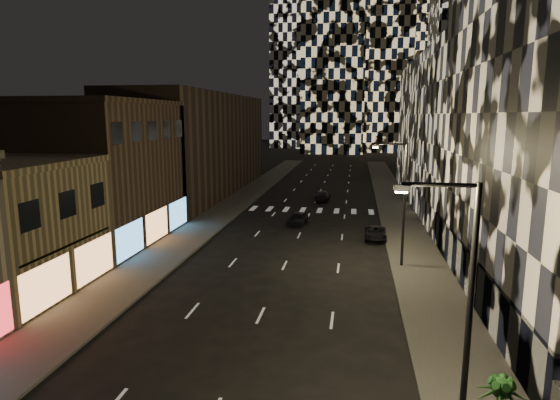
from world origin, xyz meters
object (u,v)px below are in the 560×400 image
(car_dark_rightlane, at_px, (376,233))
(palm_tree, at_px, (501,396))
(streetlight_far, at_px, (401,196))
(streetlight_near, at_px, (462,305))
(car_dark_oncoming, at_px, (322,195))
(car_dark_midlane, at_px, (298,219))

(car_dark_rightlane, xyz_separation_m, palm_tree, (2.48, -28.33, 2.29))
(streetlight_far, height_order, palm_tree, streetlight_far)
(car_dark_rightlane, height_order, palm_tree, palm_tree)
(streetlight_near, bearing_deg, palm_tree, -31.69)
(streetlight_far, bearing_deg, car_dark_oncoming, 105.74)
(streetlight_near, bearing_deg, streetlight_far, 90.00)
(streetlight_far, bearing_deg, streetlight_near, -90.00)
(palm_tree, bearing_deg, car_dark_midlane, 107.01)
(car_dark_rightlane, bearing_deg, car_dark_oncoming, 109.25)
(car_dark_midlane, xyz_separation_m, car_dark_oncoming, (1.45, 14.37, 0.01))
(streetlight_far, distance_m, car_dark_rightlane, 9.11)
(streetlight_near, distance_m, streetlight_far, 20.00)
(car_dark_oncoming, xyz_separation_m, palm_tree, (8.64, -47.34, 2.21))
(car_dark_midlane, distance_m, car_dark_rightlane, 8.91)
(streetlight_near, relative_size, car_dark_midlane, 2.36)
(streetlight_near, relative_size, car_dark_oncoming, 1.99)
(car_dark_oncoming, relative_size, palm_tree, 1.38)
(streetlight_near, bearing_deg, car_dark_rightlane, 92.81)
(streetlight_far, relative_size, palm_tree, 2.74)
(palm_tree, bearing_deg, car_dark_oncoming, 100.34)
(streetlight_near, xyz_separation_m, palm_tree, (1.13, -0.70, -2.49))
(car_dark_rightlane, bearing_deg, streetlight_far, -78.63)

